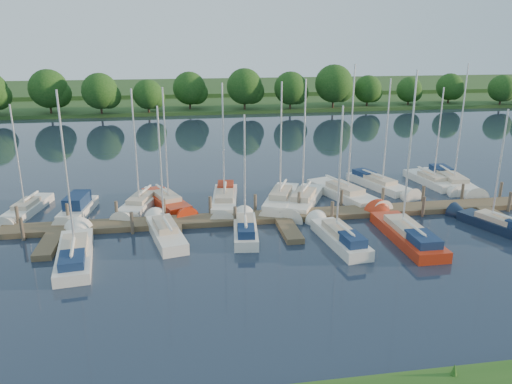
{
  "coord_description": "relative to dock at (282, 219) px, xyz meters",
  "views": [
    {
      "loc": [
        -7.48,
        -26.54,
        13.23
      ],
      "look_at": [
        -1.87,
        8.0,
        2.2
      ],
      "focal_mm": 35.0,
      "sensor_mm": 36.0,
      "label": 1
    }
  ],
  "objects": [
    {
      "name": "ground",
      "position": [
        0.0,
        -7.31,
        -0.2
      ],
      "size": [
        260.0,
        260.0,
        0.0
      ],
      "primitive_type": "plane",
      "color": "#1B2536",
      "rests_on": "ground"
    },
    {
      "name": "dock",
      "position": [
        0.0,
        0.0,
        0.0
      ],
      "size": [
        40.0,
        6.0,
        0.4
      ],
      "color": "brown",
      "rests_on": "ground"
    },
    {
      "name": "mooring_pilings",
      "position": [
        0.0,
        1.13,
        0.4
      ],
      "size": [
        38.24,
        2.84,
        2.0
      ],
      "color": "#473D33",
      "rests_on": "ground"
    },
    {
      "name": "far_shore",
      "position": [
        0.0,
        67.69,
        0.1
      ],
      "size": [
        180.0,
        30.0,
        0.6
      ],
      "primitive_type": "cube",
      "color": "#234119",
      "rests_on": "ground"
    },
    {
      "name": "distant_hill",
      "position": [
        0.0,
        92.69,
        0.5
      ],
      "size": [
        220.0,
        40.0,
        1.4
      ],
      "primitive_type": "cube",
      "color": "#335726",
      "rests_on": "ground"
    },
    {
      "name": "treeline",
      "position": [
        -5.01,
        55.14,
        3.99
      ],
      "size": [
        148.24,
        9.52,
        8.08
      ],
      "color": "#38281C",
      "rests_on": "ground"
    },
    {
      "name": "sailboat_n_0",
      "position": [
        -19.25,
        5.07,
        0.07
      ],
      "size": [
        2.69,
        6.94,
        8.78
      ],
      "rotation": [
        0.0,
        0.0,
        2.95
      ],
      "color": "silver",
      "rests_on": "ground"
    },
    {
      "name": "motorboat",
      "position": [
        -15.25,
        3.93,
        0.19
      ],
      "size": [
        2.42,
        6.08,
        1.99
      ],
      "rotation": [
        0.0,
        0.0,
        3.0
      ],
      "color": "silver",
      "rests_on": "ground"
    },
    {
      "name": "sailboat_n_2",
      "position": [
        -10.56,
        4.92,
        0.07
      ],
      "size": [
        3.71,
        7.73,
        9.8
      ],
      "rotation": [
        0.0,
        0.0,
        2.84
      ],
      "color": "silver",
      "rests_on": "ground"
    },
    {
      "name": "sailboat_n_3",
      "position": [
        -8.42,
        5.02,
        0.07
      ],
      "size": [
        4.17,
        7.66,
        9.86
      ],
      "rotation": [
        0.0,
        0.0,
        3.53
      ],
      "color": "#B22910",
      "rests_on": "ground"
    },
    {
      "name": "sailboat_n_4",
      "position": [
        -3.84,
        4.45,
        0.13
      ],
      "size": [
        2.81,
        8.05,
        10.24
      ],
      "rotation": [
        0.0,
        0.0,
        3.0
      ],
      "color": "silver",
      "rests_on": "ground"
    },
    {
      "name": "sailboat_n_5",
      "position": [
        0.69,
        3.95,
        0.09
      ],
      "size": [
        4.32,
        7.89,
        10.36
      ],
      "rotation": [
        0.0,
        0.0,
        2.75
      ],
      "color": "silver",
      "rests_on": "ground"
    },
    {
      "name": "sailboat_n_6",
      "position": [
        2.43,
        3.36,
        0.08
      ],
      "size": [
        5.07,
        7.92,
        10.53
      ],
      "rotation": [
        0.0,
        0.0,
        2.66
      ],
      "color": "silver",
      "rests_on": "ground"
    },
    {
      "name": "sailboat_n_7",
      "position": [
        6.42,
        4.51,
        0.08
      ],
      "size": [
        4.41,
        9.06,
        11.53
      ],
      "rotation": [
        0.0,
        0.0,
        3.46
      ],
      "color": "silver",
      "rests_on": "ground"
    },
    {
      "name": "sailboat_n_8",
      "position": [
        10.48,
        7.01,
        0.11
      ],
      "size": [
        3.9,
        7.98,
        10.09
      ],
      "rotation": [
        0.0,
        0.0,
        3.46
      ],
      "color": "silver",
      "rests_on": "ground"
    },
    {
      "name": "sailboat_n_9",
      "position": [
        15.64,
        7.16,
        0.07
      ],
      "size": [
        2.51,
        7.3,
        9.27
      ],
      "rotation": [
        0.0,
        0.0,
        3.27
      ],
      "color": "silver",
      "rests_on": "ground"
    },
    {
      "name": "sailboat_n_10",
      "position": [
        17.33,
        6.65,
        0.12
      ],
      "size": [
        2.83,
        9.06,
        11.35
      ],
      "rotation": [
        0.0,
        0.0,
        3.05
      ],
      "color": "silver",
      "rests_on": "ground"
    },
    {
      "name": "sailboat_s_0",
      "position": [
        -14.02,
        -4.15,
        0.12
      ],
      "size": [
        2.84,
        8.49,
        10.67
      ],
      "rotation": [
        0.0,
        0.0,
        0.12
      ],
      "color": "silver",
      "rests_on": "ground"
    },
    {
      "name": "sailboat_s_1",
      "position": [
        -8.53,
        -1.72,
        0.09
      ],
      "size": [
        2.93,
        7.22,
        9.39
      ],
      "rotation": [
        0.0,
        0.0,
        0.21
      ],
      "color": "silver",
      "rests_on": "ground"
    },
    {
      "name": "sailboat_s_2",
      "position": [
        -3.08,
        -2.09,
        0.13
      ],
      "size": [
        2.17,
        6.69,
        8.71
      ],
      "rotation": [
        0.0,
        0.0,
        -0.11
      ],
      "color": "silver",
      "rests_on": "ground"
    },
    {
      "name": "sailboat_s_3",
      "position": [
        2.88,
        -4.48,
        0.14
      ],
      "size": [
        2.42,
        7.33,
        9.5
      ],
      "rotation": [
        0.0,
        0.0,
        0.12
      ],
      "color": "silver",
      "rests_on": "ground"
    },
    {
      "name": "sailboat_s_4",
      "position": [
        7.56,
        -4.43,
        0.13
      ],
      "size": [
        2.18,
        9.11,
        11.59
      ],
      "rotation": [
        0.0,
        0.0,
        0.0
      ],
      "color": "#B22910",
      "rests_on": "ground"
    },
    {
      "name": "sailboat_s_5",
      "position": [
        14.69,
        -3.91,
        0.12
      ],
      "size": [
        3.59,
        6.82,
        8.88
      ],
      "rotation": [
        0.0,
        0.0,
        0.36
      ],
      "color": "black",
      "rests_on": "ground"
    }
  ]
}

